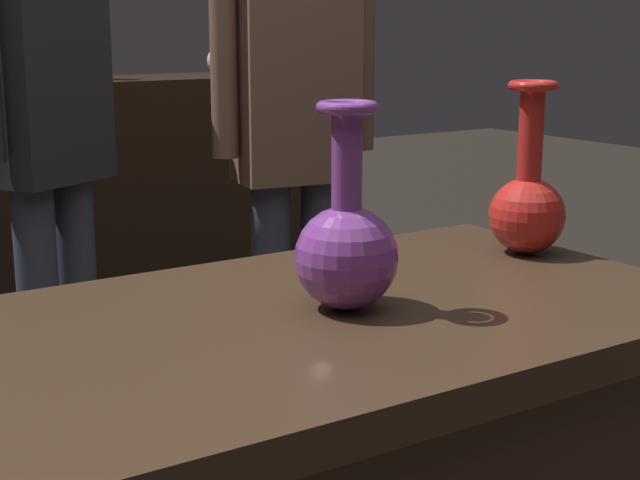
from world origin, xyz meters
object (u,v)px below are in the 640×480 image
at_px(vase_centerpiece, 346,245).
at_px(visitor_center_back, 48,126).
at_px(shelf_vase_right, 80,40).
at_px(shelf_vase_far_right, 221,57).
at_px(vase_tall_behind, 528,201).
at_px(visitor_near_right, 295,129).

relative_size(vase_centerpiece, visitor_center_back, 0.18).
bearing_deg(shelf_vase_right, shelf_vase_far_right, -5.52).
relative_size(vase_centerpiece, shelf_vase_far_right, 1.48).
bearing_deg(vase_centerpiece, visitor_center_back, 87.70).
bearing_deg(shelf_vase_right, visitor_center_back, -115.66).
height_order(vase_centerpiece, vase_tall_behind, vase_tall_behind).
relative_size(vase_tall_behind, shelf_vase_right, 1.05).
bearing_deg(shelf_vase_far_right, vase_tall_behind, -104.00).
distance_m(vase_centerpiece, vase_tall_behind, 0.45).
relative_size(shelf_vase_far_right, visitor_center_back, 0.12).
distance_m(vase_tall_behind, visitor_center_back, 1.40).
bearing_deg(vase_centerpiece, visitor_near_right, 60.97).
bearing_deg(visitor_near_right, shelf_vase_far_right, -97.82).
xyz_separation_m(shelf_vase_far_right, visitor_near_right, (-0.31, -1.02, -0.16)).
xyz_separation_m(vase_centerpiece, shelf_vase_far_right, (0.96, 2.19, 0.17)).
height_order(shelf_vase_right, visitor_near_right, visitor_near_right).
bearing_deg(vase_tall_behind, visitor_near_right, 78.94).
xyz_separation_m(vase_centerpiece, visitor_near_right, (0.65, 1.17, 0.01)).
height_order(shelf_vase_far_right, visitor_near_right, visitor_near_right).
relative_size(shelf_vase_far_right, shelf_vase_right, 0.69).
height_order(vase_centerpiece, shelf_vase_far_right, shelf_vase_far_right).
relative_size(shelf_vase_right, visitor_near_right, 0.18).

